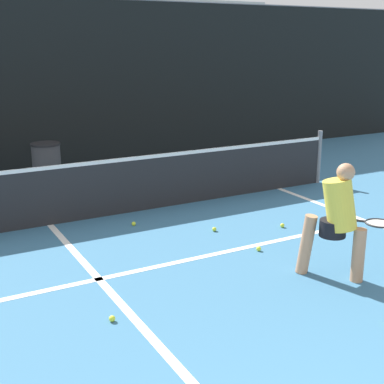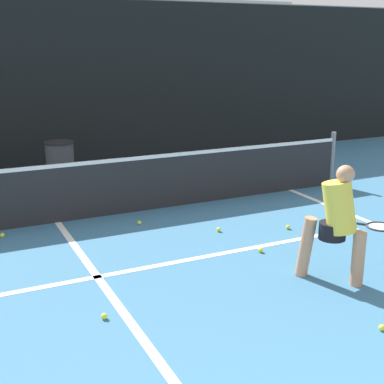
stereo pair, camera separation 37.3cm
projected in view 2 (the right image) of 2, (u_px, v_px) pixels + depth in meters
court_service_line at (97, 277)px, 6.55m from camera, size 8.25×0.10×0.01m
court_center_mark at (110, 294)px, 6.11m from camera, size 0.10×5.61×0.01m
net at (55, 192)px, 8.40m from camera, size 11.09×0.09×1.07m
fence_back at (13, 87)px, 11.41m from camera, size 24.00×0.06×3.74m
player_practicing at (337, 220)px, 6.25m from camera, size 1.08×0.85×1.44m
tennis_ball_scattered_0 at (219, 230)px, 8.11m from camera, size 0.07×0.07×0.07m
tennis_ball_scattered_1 at (104, 316)px, 5.54m from camera, size 0.07×0.07×0.07m
tennis_ball_scattered_2 at (139, 223)px, 8.42m from camera, size 0.07×0.07×0.07m
tennis_ball_scattered_5 at (2, 235)px, 7.88m from camera, size 0.07×0.07×0.07m
tennis_ball_scattered_7 at (261, 250)px, 7.31m from camera, size 0.07×0.07×0.07m
tennis_ball_scattered_8 at (382, 328)px, 5.32m from camera, size 0.07×0.07×0.07m
tennis_ball_scattered_9 at (288, 227)px, 8.22m from camera, size 0.07×0.07×0.07m
trash_bin at (60, 162)px, 10.82m from camera, size 0.59×0.59×0.86m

